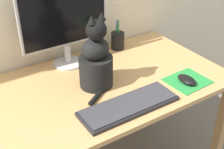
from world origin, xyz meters
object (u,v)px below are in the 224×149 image
object	(u,v)px
monitor	(65,19)
keyboard	(129,106)
computer_mouse_right	(187,80)
cat	(96,60)
pen_cup	(118,40)

from	to	relation	value
monitor	keyboard	bearing A→B (deg)	-84.31
keyboard	computer_mouse_right	distance (m)	0.37
cat	keyboard	bearing A→B (deg)	-97.00
keyboard	pen_cup	world-z (taller)	pen_cup
keyboard	cat	world-z (taller)	cat
keyboard	pen_cup	bearing A→B (deg)	61.16
computer_mouse_right	cat	xyz separation A→B (m)	(-0.40, 0.23, 0.12)
computer_mouse_right	monitor	bearing A→B (deg)	129.53
pen_cup	computer_mouse_right	bearing A→B (deg)	-81.54
cat	pen_cup	xyz separation A→B (m)	(0.32, 0.29, -0.09)
cat	pen_cup	distance (m)	0.44
pen_cup	cat	bearing A→B (deg)	-137.61
keyboard	pen_cup	size ratio (longest dim) A/B	2.58
keyboard	cat	distance (m)	0.28
pen_cup	keyboard	bearing A→B (deg)	-118.77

